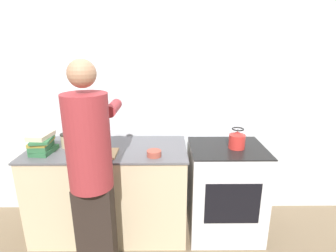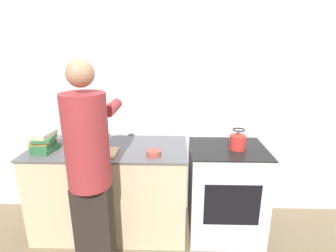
# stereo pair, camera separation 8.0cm
# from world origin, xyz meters

# --- Properties ---
(ground_plane) EXTENTS (12.00, 12.00, 0.00)m
(ground_plane) POSITION_xyz_m (0.00, 0.00, 0.00)
(ground_plane) COLOR #7A664C
(wall_back) EXTENTS (8.00, 0.05, 2.60)m
(wall_back) POSITION_xyz_m (0.00, 0.74, 1.30)
(wall_back) COLOR silver
(wall_back) RESTS_ON ground_plane
(counter) EXTENTS (1.51, 0.70, 0.91)m
(counter) POSITION_xyz_m (-0.38, 0.34, 0.45)
(counter) COLOR #C6B28E
(counter) RESTS_ON ground_plane
(oven) EXTENTS (0.71, 0.61, 0.92)m
(oven) POSITION_xyz_m (0.77, 0.30, 0.46)
(oven) COLOR silver
(oven) RESTS_ON ground_plane
(person) EXTENTS (0.36, 0.60, 1.77)m
(person) POSITION_xyz_m (-0.37, -0.26, 0.96)
(person) COLOR black
(person) RESTS_ON ground_plane
(cutting_board) EXTENTS (0.31, 0.24, 0.02)m
(cutting_board) POSITION_xyz_m (-0.42, 0.18, 0.91)
(cutting_board) COLOR tan
(cutting_board) RESTS_ON counter
(knife) EXTENTS (0.18, 0.11, 0.01)m
(knife) POSITION_xyz_m (-0.47, 0.18, 0.93)
(knife) COLOR silver
(knife) RESTS_ON cutting_board
(kettle) EXTENTS (0.15, 0.15, 0.19)m
(kettle) POSITION_xyz_m (0.84, 0.28, 1.00)
(kettle) COLOR red
(kettle) RESTS_ON oven
(bowl_prep) EXTENTS (0.13, 0.13, 0.05)m
(bowl_prep) POSITION_xyz_m (0.07, 0.13, 0.93)
(bowl_prep) COLOR #9E4738
(bowl_prep) RESTS_ON counter
(canister_jar) EXTENTS (0.13, 0.13, 0.14)m
(canister_jar) POSITION_xyz_m (-0.77, 0.37, 0.97)
(canister_jar) COLOR tan
(canister_jar) RESTS_ON counter
(book_stack) EXTENTS (0.20, 0.29, 0.18)m
(book_stack) POSITION_xyz_m (-0.95, 0.23, 1.00)
(book_stack) COLOR #2D663D
(book_stack) RESTS_ON counter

